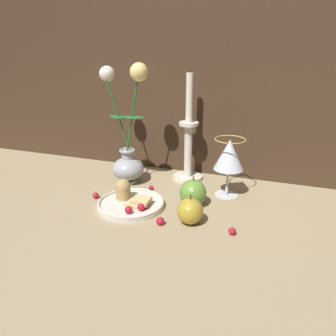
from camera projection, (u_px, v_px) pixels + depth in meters
name	position (u px, v px, depth m)	size (l,w,h in m)	color
ground_plane	(167.00, 201.00, 0.91)	(2.40, 2.40, 0.00)	#9E8966
vase	(127.00, 146.00, 1.00)	(0.16, 0.10, 0.36)	#A3A3A8
plate_with_pastries	(130.00, 201.00, 0.88)	(0.18, 0.18, 0.07)	silver
wine_glass	(229.00, 156.00, 0.91)	(0.09, 0.09, 0.17)	silver
candlestick	(188.00, 145.00, 1.02)	(0.09, 0.09, 0.34)	silver
apple_beside_vase	(193.00, 193.00, 0.87)	(0.07, 0.07, 0.08)	#669938
apple_near_glass	(190.00, 211.00, 0.79)	(0.06, 0.06, 0.08)	#B2932D
berry_near_plate	(160.00, 221.00, 0.79)	(0.02, 0.02, 0.02)	#AD192D
berry_front_center	(96.00, 195.00, 0.92)	(0.02, 0.02, 0.02)	#AD192D
berry_by_glass_stem	(151.00, 188.00, 0.98)	(0.01, 0.01, 0.01)	#AD192D
berry_under_candlestick	(232.00, 231.00, 0.75)	(0.02, 0.02, 0.02)	#AD192D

